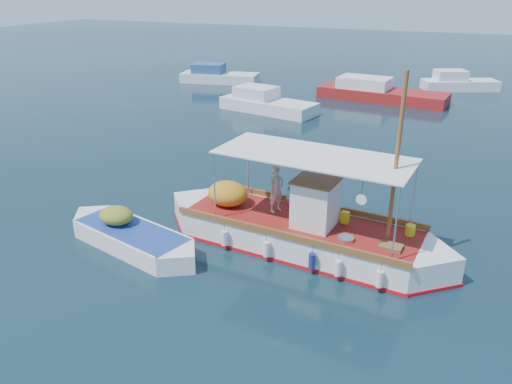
% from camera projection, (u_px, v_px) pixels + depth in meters
% --- Properties ---
extents(ground, '(160.00, 160.00, 0.00)m').
position_uv_depth(ground, '(297.00, 234.00, 17.69)').
color(ground, black).
rests_on(ground, ground).
extents(fishing_caique, '(10.34, 3.48, 6.33)m').
position_uv_depth(fishing_caique, '(298.00, 231.00, 16.73)').
color(fishing_caique, white).
rests_on(fishing_caique, ground).
extents(dinghy, '(5.69, 2.62, 1.43)m').
position_uv_depth(dinghy, '(131.00, 238.00, 16.82)').
color(dinghy, white).
rests_on(dinghy, ground).
extents(bg_boat_nw, '(7.02, 3.69, 1.80)m').
position_uv_depth(bg_boat_nw, '(266.00, 104.00, 34.10)').
color(bg_boat_nw, silver).
rests_on(bg_boat_nw, ground).
extents(bg_boat_n, '(9.64, 3.77, 1.80)m').
position_uv_depth(bg_boat_n, '(378.00, 93.00, 37.31)').
color(bg_boat_n, maroon).
rests_on(bg_boat_n, ground).
extents(bg_boat_far_w, '(6.97, 3.50, 1.80)m').
position_uv_depth(bg_boat_far_w, '(217.00, 77.00, 43.76)').
color(bg_boat_far_w, silver).
rests_on(bg_boat_far_w, ground).
extents(bg_boat_far_n, '(6.22, 4.31, 1.80)m').
position_uv_depth(bg_boat_far_n, '(458.00, 84.00, 40.71)').
color(bg_boat_far_n, silver).
rests_on(bg_boat_far_n, ground).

